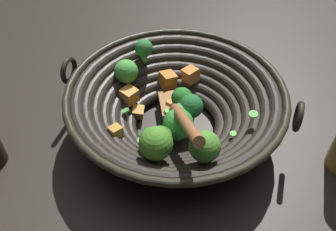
% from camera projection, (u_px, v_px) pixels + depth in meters
% --- Properties ---
extents(ground_plane, '(4.00, 4.00, 0.00)m').
position_uv_depth(ground_plane, '(175.00, 131.00, 0.73)').
color(ground_plane, '#28231E').
extents(wok, '(0.40, 0.40, 0.18)m').
position_uv_depth(wok, '(175.00, 106.00, 0.68)').
color(wok, black).
rests_on(wok, ground).
extents(garlic_bulb, '(0.04, 0.04, 0.04)m').
position_uv_depth(garlic_bulb, '(126.00, 46.00, 0.90)').
color(garlic_bulb, silver).
rests_on(garlic_bulb, ground).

